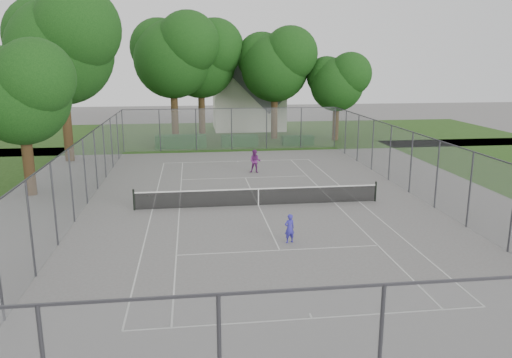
{
  "coord_description": "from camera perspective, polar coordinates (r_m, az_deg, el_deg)",
  "views": [
    {
      "loc": [
        -3.37,
        -24.95,
        7.45
      ],
      "look_at": [
        0.0,
        1.0,
        1.2
      ],
      "focal_mm": 35.0,
      "sensor_mm": 36.0,
      "label": 1
    }
  ],
  "objects": [
    {
      "name": "woman_player",
      "position": [
        33.72,
        -0.1,
        2.05
      ],
      "size": [
        0.9,
        0.79,
        1.58
      ],
      "primitive_type": "imported",
      "rotation": [
        0.0,
        0.0,
        -0.28
      ],
      "color": "#762777",
      "rests_on": "ground"
    },
    {
      "name": "grass_far",
      "position": [
        51.6,
        -3.6,
        5.11
      ],
      "size": [
        60.0,
        20.0,
        0.0
      ],
      "primitive_type": "cube",
      "color": "#214012",
      "rests_on": "ground"
    },
    {
      "name": "tree_far_right",
      "position": [
        47.87,
        9.36,
        11.08
      ],
      "size": [
        5.71,
        5.21,
        8.2
      ],
      "color": "#372514",
      "rests_on": "ground"
    },
    {
      "name": "tennis_net",
      "position": [
        26.11,
        0.28,
        -1.98
      ],
      "size": [
        12.87,
        0.1,
        1.1
      ],
      "color": "black",
      "rests_on": "ground"
    },
    {
      "name": "tree_side_back",
      "position": [
        39.7,
        -21.37,
        14.32
      ],
      "size": [
        8.78,
        8.01,
        12.62
      ],
      "color": "#372514",
      "rests_on": "ground"
    },
    {
      "name": "tree_far_left",
      "position": [
        47.64,
        -9.4,
        14.07
      ],
      "size": [
        8.22,
        7.51,
        11.82
      ],
      "color": "#372514",
      "rests_on": "ground"
    },
    {
      "name": "hedge_right",
      "position": [
        45.12,
        4.79,
        4.43
      ],
      "size": [
        2.8,
        1.03,
        0.84
      ],
      "primitive_type": "cube",
      "color": "#154217",
      "rests_on": "ground"
    },
    {
      "name": "tree_far_midleft",
      "position": [
        49.79,
        -6.25,
        13.76
      ],
      "size": [
        7.9,
        7.21,
        11.35
      ],
      "color": "#372514",
      "rests_on": "ground"
    },
    {
      "name": "hedge_mid",
      "position": [
        44.2,
        -1.88,
        4.39
      ],
      "size": [
        3.21,
        0.92,
        1.01
      ],
      "primitive_type": "cube",
      "color": "#154217",
      "rests_on": "ground"
    },
    {
      "name": "perimeter_fence",
      "position": [
        25.8,
        0.29,
        0.81
      ],
      "size": [
        18.08,
        34.08,
        3.52
      ],
      "color": "#38383D",
      "rests_on": "ground"
    },
    {
      "name": "tree_side_front",
      "position": [
        30.16,
        -25.21,
        9.29
      ],
      "size": [
        6.0,
        5.48,
        8.63
      ],
      "color": "#372514",
      "rests_on": "ground"
    },
    {
      "name": "tree_far_midright",
      "position": [
        48.32,
        2.29,
        13.21
      ],
      "size": [
        7.36,
        6.72,
        10.57
      ],
      "color": "#372514",
      "rests_on": "ground"
    },
    {
      "name": "hedge_left",
      "position": [
        44.04,
        -8.57,
        4.27
      ],
      "size": [
        4.39,
        1.32,
        1.1
      ],
      "primitive_type": "cube",
      "color": "#154217",
      "rests_on": "ground"
    },
    {
      "name": "house",
      "position": [
        55.22,
        -0.87,
        9.62
      ],
      "size": [
        7.53,
        5.84,
        9.38
      ],
      "color": "beige",
      "rests_on": "ground"
    },
    {
      "name": "ground",
      "position": [
        26.25,
        0.28,
        -3.05
      ],
      "size": [
        120.0,
        120.0,
        0.0
      ],
      "primitive_type": "plane",
      "color": "#64615F",
      "rests_on": "ground"
    },
    {
      "name": "girl_player",
      "position": [
        20.92,
        3.85,
        -5.65
      ],
      "size": [
        0.52,
        0.42,
        1.24
      ],
      "primitive_type": "imported",
      "rotation": [
        0.0,
        0.0,
        3.44
      ],
      "color": "#332CA8",
      "rests_on": "ground"
    },
    {
      "name": "court_markings",
      "position": [
        26.25,
        0.28,
        -3.04
      ],
      "size": [
        11.03,
        23.83,
        0.01
      ],
      "color": "beige",
      "rests_on": "ground"
    }
  ]
}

